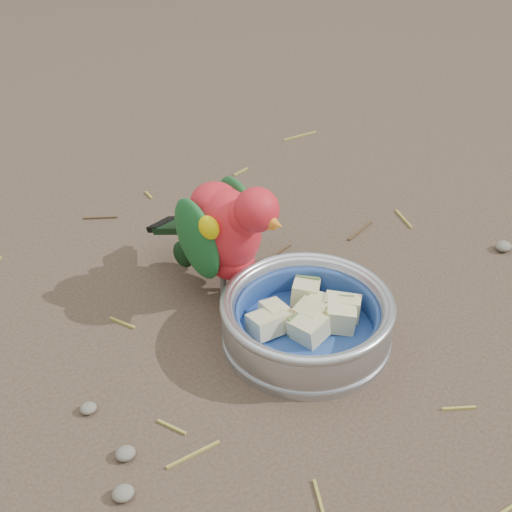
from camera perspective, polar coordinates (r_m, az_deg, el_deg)
ground at (r=0.95m, az=4.36°, el=-6.14°), size 60.00×60.00×0.00m
food_bowl at (r=0.94m, az=3.67°, el=-5.83°), size 0.20×0.20×0.02m
bowl_wall at (r=0.92m, az=3.74°, el=-4.42°), size 0.20×0.20×0.04m
fruit_wedges at (r=0.93m, az=3.73°, el=-4.75°), size 0.12×0.12×0.03m
lory_parrot at (r=0.97m, az=-2.14°, el=1.26°), size 0.13×0.22×0.17m
ground_debris at (r=1.01m, az=1.10°, el=-2.88°), size 0.90×0.80×0.01m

